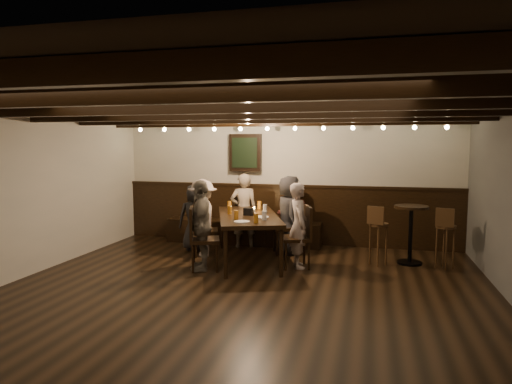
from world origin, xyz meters
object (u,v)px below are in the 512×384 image
(chair_left_far, at_px, (204,251))
(person_bench_centre, at_px, (244,210))
(bar_stool_right, at_px, (445,246))
(person_bench_left, at_px, (195,217))
(person_bench_right, at_px, (293,215))
(chair_left_near, at_px, (205,240))
(chair_right_far, at_px, (297,249))
(high_top_table, at_px, (411,226))
(bar_stool_left, at_px, (378,243))
(person_left_near, at_px, (203,218))
(dining_table, at_px, (248,219))
(person_right_near, at_px, (289,215))
(person_right_far, at_px, (299,225))
(person_left_far, at_px, (201,225))
(chair_right_near, at_px, (287,237))

(chair_left_far, bearing_deg, person_bench_centre, 154.35)
(person_bench_centre, relative_size, bar_stool_right, 1.44)
(person_bench_left, height_order, person_bench_right, person_bench_right)
(chair_left_near, distance_m, chair_right_far, 1.70)
(person_bench_centre, distance_m, high_top_table, 2.96)
(chair_right_far, distance_m, person_bench_centre, 1.71)
(bar_stool_left, distance_m, bar_stool_right, 1.00)
(bar_stool_left, bearing_deg, person_left_near, -156.54)
(dining_table, height_order, person_bench_right, person_bench_right)
(dining_table, height_order, person_bench_centre, person_bench_centre)
(person_bench_left, height_order, high_top_table, person_bench_left)
(person_bench_left, height_order, bar_stool_right, person_bench_left)
(person_bench_centre, height_order, person_right_near, person_bench_centre)
(person_bench_left, bearing_deg, chair_right_far, 140.20)
(bar_stool_right, bearing_deg, dining_table, -157.05)
(chair_right_far, xyz_separation_m, bar_stool_left, (1.23, 0.44, 0.06))
(chair_right_far, relative_size, person_right_far, 0.73)
(person_left_near, height_order, person_left_far, person_left_far)
(chair_left_near, relative_size, high_top_table, 0.96)
(chair_left_near, height_order, person_right_near, person_right_near)
(person_bench_left, height_order, person_left_far, person_left_far)
(person_bench_centre, xyz_separation_m, person_right_near, (0.91, -0.31, -0.00))
(chair_left_near, height_order, high_top_table, high_top_table)
(chair_right_near, height_order, person_bench_centre, person_bench_centre)
(chair_right_near, bearing_deg, bar_stool_left, -124.59)
(dining_table, xyz_separation_m, person_left_near, (-0.86, 0.17, -0.05))
(chair_left_far, distance_m, bar_stool_right, 3.72)
(chair_right_near, xyz_separation_m, person_bench_left, (-1.68, -0.12, 0.30))
(person_bench_centre, xyz_separation_m, person_right_far, (1.21, -1.16, -0.03))
(chair_left_far, relative_size, person_bench_centre, 0.70)
(dining_table, distance_m, bar_stool_right, 3.10)
(chair_right_far, xyz_separation_m, person_right_near, (-0.27, 0.86, 0.39))
(chair_left_near, bearing_deg, person_bench_left, -158.10)
(person_bench_left, relative_size, person_right_far, 0.91)
(chair_left_near, height_order, person_left_near, person_left_near)
(bar_stool_left, bearing_deg, person_right_near, -173.78)
(bar_stool_left, xyz_separation_m, bar_stool_right, (1.00, 0.05, 0.00))
(person_bench_centre, relative_size, bar_stool_left, 1.44)
(person_left_near, distance_m, bar_stool_left, 2.93)
(high_top_table, bearing_deg, chair_left_far, -159.98)
(chair_right_far, distance_m, person_left_near, 1.76)
(chair_left_near, distance_m, bar_stool_right, 3.89)
(dining_table, xyz_separation_m, person_bench_centre, (-0.35, 0.99, -0.02))
(person_left_far, bearing_deg, person_bench_centre, 153.43)
(dining_table, relative_size, person_left_near, 1.70)
(person_left_near, relative_size, person_left_far, 0.96)
(high_top_table, bearing_deg, person_right_far, -159.64)
(chair_right_far, bearing_deg, bar_stool_right, -97.28)
(person_bench_right, height_order, person_right_near, person_right_near)
(person_bench_right, height_order, high_top_table, person_bench_right)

